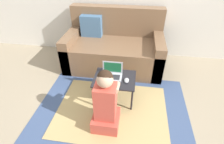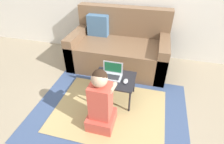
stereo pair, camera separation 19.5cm
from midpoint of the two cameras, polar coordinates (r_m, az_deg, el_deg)
ground_plane at (r=2.44m, az=0.37°, el=-10.01°), size 16.00×16.00×0.00m
area_rug at (r=2.34m, az=1.60°, el=-12.36°), size 1.96×1.50×0.01m
couch at (r=3.08m, az=4.20°, el=7.85°), size 1.61×0.92×0.94m
laptop_desk at (r=2.30m, az=3.10°, el=-2.89°), size 0.55×0.43×0.35m
laptop at (r=2.29m, az=2.34°, el=-0.87°), size 0.27×0.18×0.19m
computer_mouse at (r=2.22m, az=6.97°, el=-3.08°), size 0.06×0.10×0.03m
person_seated at (r=1.94m, az=-0.77°, el=-10.37°), size 0.30×0.38×0.79m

